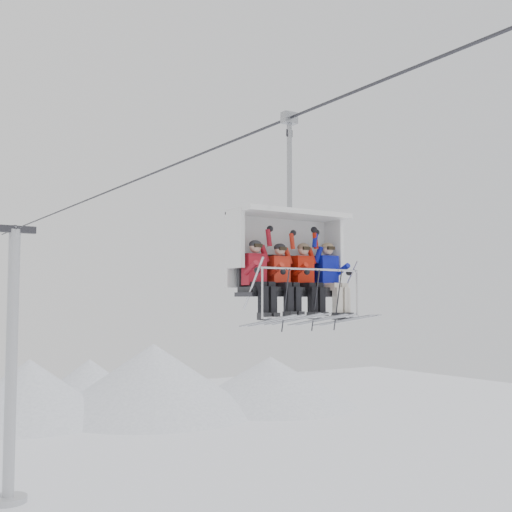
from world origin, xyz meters
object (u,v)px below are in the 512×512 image
chairlift_carrier (286,253)px  skier_far_left (258,276)px  skier_center_right (306,277)px  lift_tower_right (11,382)px  skier_center_left (283,277)px  skier_far_right (330,277)px

chairlift_carrier → skier_far_left: size_ratio=2.36×
skier_center_right → chairlift_carrier: bearing=129.1°
lift_tower_right → skier_center_left: (-0.30, -23.38, 4.40)m
chairlift_carrier → skier_far_right: chairlift_carrier is taller
chairlift_carrier → skier_center_left: chairlift_carrier is taller
chairlift_carrier → skier_far_right: bearing=-19.6°
skier_center_right → skier_far_right: skier_far_right is taller
lift_tower_right → chairlift_carrier: size_ratio=3.38×
lift_tower_right → skier_center_right: bearing=-89.4°
skier_far_left → skier_center_left: skier_far_left is taller
chairlift_carrier → lift_tower_right: bearing=90.0°
skier_center_left → skier_center_right: size_ratio=1.00×
lift_tower_right → skier_far_right: bearing=-87.9°
skier_center_left → skier_center_right: (0.56, 0.00, 0.02)m
lift_tower_right → skier_center_left: lift_tower_right is taller
lift_tower_right → chairlift_carrier: (0.00, -23.07, 4.90)m
lift_tower_right → skier_center_right: size_ratio=7.99×
skier_far_left → chairlift_carrier: bearing=19.8°
chairlift_carrier → skier_far_left: 1.03m
skier_center_right → skier_center_left: bearing=-179.5°
skier_center_left → skier_far_right: skier_far_right is taller
skier_center_right → skier_far_right: 0.61m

